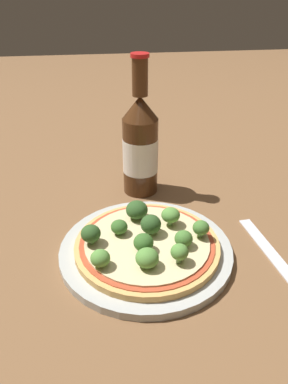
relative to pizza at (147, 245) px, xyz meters
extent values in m
plane|color=brown|center=(0.01, 0.02, -0.02)|extent=(3.00, 3.00, 0.00)
cylinder|color=#B2B7B2|center=(0.00, 0.00, -0.01)|extent=(0.25, 0.25, 0.01)
cylinder|color=tan|center=(0.00, 0.00, 0.00)|extent=(0.20, 0.20, 0.01)
cylinder|color=#B74728|center=(0.00, 0.00, 0.00)|extent=(0.19, 0.19, 0.00)
cylinder|color=beige|center=(0.00, 0.00, 0.01)|extent=(0.18, 0.18, 0.00)
cylinder|color=#6B8E51|center=(0.05, -0.02, 0.01)|extent=(0.01, 0.01, 0.01)
ellipsoid|color=#477A33|center=(0.05, -0.02, 0.02)|extent=(0.02, 0.02, 0.02)
cylinder|color=#6B8E51|center=(-0.07, -0.04, 0.01)|extent=(0.01, 0.01, 0.01)
ellipsoid|color=#568E3D|center=(-0.07, -0.04, 0.02)|extent=(0.03, 0.03, 0.02)
cylinder|color=#6B8E51|center=(0.03, -0.05, 0.01)|extent=(0.01, 0.01, 0.01)
ellipsoid|color=#568E3D|center=(0.03, -0.05, 0.02)|extent=(0.02, 0.02, 0.02)
cylinder|color=#6B8E51|center=(-0.01, -0.05, 0.01)|extent=(0.01, 0.01, 0.01)
ellipsoid|color=#568E3D|center=(-0.01, -0.05, 0.02)|extent=(0.03, 0.03, 0.02)
cylinder|color=#6B8E51|center=(0.00, 0.02, 0.01)|extent=(0.01, 0.01, 0.01)
ellipsoid|color=#2D5123|center=(0.00, 0.02, 0.02)|extent=(0.03, 0.03, 0.03)
cylinder|color=#6B8E51|center=(-0.01, 0.06, 0.01)|extent=(0.01, 0.01, 0.01)
ellipsoid|color=#2D5123|center=(-0.01, 0.06, 0.02)|extent=(0.03, 0.03, 0.03)
cylinder|color=#6B8E51|center=(-0.04, 0.03, 0.01)|extent=(0.01, 0.01, 0.01)
ellipsoid|color=#386628|center=(-0.04, 0.03, 0.02)|extent=(0.02, 0.02, 0.02)
cylinder|color=#6B8E51|center=(0.04, 0.03, 0.01)|extent=(0.01, 0.01, 0.01)
ellipsoid|color=#568E3D|center=(0.04, 0.03, 0.02)|extent=(0.03, 0.03, 0.02)
cylinder|color=#6B8E51|center=(0.08, 0.00, 0.01)|extent=(0.01, 0.01, 0.01)
ellipsoid|color=#477A33|center=(0.08, 0.00, 0.02)|extent=(0.02, 0.02, 0.02)
cylinder|color=#6B8E51|center=(-0.08, 0.00, 0.01)|extent=(0.01, 0.01, 0.01)
ellipsoid|color=#2D5123|center=(-0.08, 0.00, 0.02)|extent=(0.03, 0.03, 0.02)
cylinder|color=#6B8E51|center=(-0.01, -0.02, 0.01)|extent=(0.01, 0.01, 0.01)
ellipsoid|color=#386628|center=(-0.01, -0.02, 0.02)|extent=(0.03, 0.03, 0.02)
cylinder|color=#472814|center=(0.01, 0.19, 0.05)|extent=(0.06, 0.06, 0.14)
cylinder|color=silver|center=(0.01, 0.19, 0.05)|extent=(0.06, 0.06, 0.06)
cone|color=#472814|center=(0.01, 0.19, 0.14)|extent=(0.06, 0.06, 0.04)
cylinder|color=#472814|center=(0.01, 0.19, 0.19)|extent=(0.03, 0.03, 0.06)
cylinder|color=red|center=(0.01, 0.19, 0.22)|extent=(0.03, 0.03, 0.01)
cube|color=silver|center=(0.18, -0.02, -0.02)|extent=(0.03, 0.17, 0.00)
camera|label=1|loc=(-0.06, -0.41, 0.33)|focal=35.00mm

